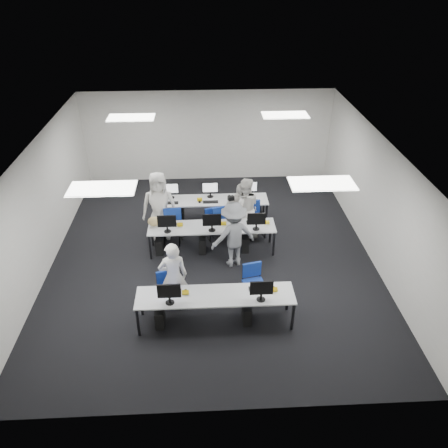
{
  "coord_description": "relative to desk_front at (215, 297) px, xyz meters",
  "views": [
    {
      "loc": [
        -0.17,
        -9.1,
        6.58
      ],
      "look_at": [
        0.29,
        -0.13,
        1.0
      ],
      "focal_mm": 35.0,
      "sensor_mm": 36.0,
      "label": 1
    }
  ],
  "objects": [
    {
      "name": "dslr_camera",
      "position": [
        0.45,
        2.17,
        1.08
      ],
      "size": [
        0.19,
        0.22,
        0.1
      ],
      "primitive_type": "cube",
      "rotation": [
        0.0,
        0.0,
        3.47
      ],
      "color": "black",
      "rests_on": "photographer"
    },
    {
      "name": "student_1",
      "position": [
        0.88,
        3.27,
        0.17
      ],
      "size": [
        0.85,
        0.67,
        1.71
      ],
      "primitive_type": "imported",
      "rotation": [
        0.0,
        0.0,
        3.17
      ],
      "color": "silver",
      "rests_on": "ground"
    },
    {
      "name": "chair_3",
      "position": [
        0.07,
        3.24,
        -0.42
      ],
      "size": [
        0.51,
        0.54,
        0.81
      ],
      "rotation": [
        0.0,
        0.0,
        0.32
      ],
      "color": "navy",
      "rests_on": "ground"
    },
    {
      "name": "room",
      "position": [
        0.0,
        2.4,
        0.82
      ],
      "size": [
        9.0,
        9.02,
        3.0
      ],
      "color": "black",
      "rests_on": "ground"
    },
    {
      "name": "photographer",
      "position": [
        0.51,
        2.0,
        0.17
      ],
      "size": [
        1.24,
        0.95,
        1.7
      ],
      "primitive_type": "imported",
      "rotation": [
        0.0,
        0.0,
        3.47
      ],
      "color": "gray",
      "rests_on": "ground"
    },
    {
      "name": "chair_2",
      "position": [
        -1.03,
        3.09,
        -0.4
      ],
      "size": [
        0.48,
        0.52,
        0.89
      ],
      "rotation": [
        0.0,
        0.0,
        -0.11
      ],
      "color": "navy",
      "rests_on": "ground"
    },
    {
      "name": "ceiling_panels",
      "position": [
        0.0,
        2.4,
        2.3
      ],
      "size": [
        5.2,
        4.6,
        0.02
      ],
      "color": "white",
      "rests_on": "room"
    },
    {
      "name": "equipment_front",
      "position": [
        -0.19,
        -0.02,
        -0.32
      ],
      "size": [
        2.51,
        0.41,
        1.19
      ],
      "color": "#0D23B5",
      "rests_on": "desk_front"
    },
    {
      "name": "chair_5",
      "position": [
        -1.03,
        3.34,
        -0.37
      ],
      "size": [
        0.52,
        0.56,
        0.98
      ],
      "rotation": [
        0.0,
        0.0,
        0.09
      ],
      "color": "navy",
      "rests_on": "ground"
    },
    {
      "name": "desk_mid",
      "position": [
        0.0,
        2.6,
        0.0
      ],
      "size": [
        3.2,
        0.7,
        0.73
      ],
      "color": "#AEB0B2",
      "rests_on": "ground"
    },
    {
      "name": "chair_4",
      "position": [
        1.17,
        3.28,
        -0.38
      ],
      "size": [
        0.6,
        0.63,
        0.95
      ],
      "rotation": [
        0.0,
        0.0,
        0.3
      ],
      "color": "navy",
      "rests_on": "ground"
    },
    {
      "name": "student_3",
      "position": [
        0.76,
        3.33,
        0.09
      ],
      "size": [
        0.92,
        0.42,
        1.54
      ],
      "primitive_type": "imported",
      "rotation": [
        0.0,
        0.0,
        0.05
      ],
      "color": "silver",
      "rests_on": "ground"
    },
    {
      "name": "handbag",
      "position": [
        -1.45,
        2.71,
        0.18
      ],
      "size": [
        0.34,
        0.24,
        0.25
      ],
      "primitive_type": "ellipsoid",
      "rotation": [
        0.0,
        0.0,
        0.14
      ],
      "color": "tan",
      "rests_on": "desk_mid"
    },
    {
      "name": "chair_0",
      "position": [
        -1.0,
        0.54,
        -0.41
      ],
      "size": [
        0.53,
        0.55,
        0.84
      ],
      "rotation": [
        0.0,
        0.0,
        0.31
      ],
      "color": "navy",
      "rests_on": "ground"
    },
    {
      "name": "chair_7",
      "position": [
        0.93,
        3.5,
        -0.37
      ],
      "size": [
        0.5,
        0.55,
        0.98
      ],
      "rotation": [
        0.0,
        0.0,
        -0.05
      ],
      "color": "navy",
      "rests_on": "ground"
    },
    {
      "name": "chair_6",
      "position": [
        0.17,
        3.45,
        -0.39
      ],
      "size": [
        0.57,
        0.6,
        0.91
      ],
      "rotation": [
        0.0,
        0.0,
        0.32
      ],
      "color": "navy",
      "rests_on": "ground"
    },
    {
      "name": "student_0",
      "position": [
        -0.86,
        0.51,
        0.15
      ],
      "size": [
        0.66,
        0.49,
        1.66
      ],
      "primitive_type": "imported",
      "rotation": [
        0.0,
        0.0,
        3.3
      ],
      "color": "silver",
      "rests_on": "ground"
    },
    {
      "name": "chair_1",
      "position": [
        0.86,
        0.62,
        -0.4
      ],
      "size": [
        0.54,
        0.57,
        0.9
      ],
      "rotation": [
        0.0,
        0.0,
        0.23
      ],
      "color": "navy",
      "rests_on": "ground"
    },
    {
      "name": "equipment_back",
      "position": [
        0.19,
        4.02,
        -0.32
      ],
      "size": [
        2.91,
        0.41,
        1.19
      ],
      "color": "white",
      "rests_on": "desk_back"
    },
    {
      "name": "equipment_mid",
      "position": [
        -0.19,
        2.58,
        -0.32
      ],
      "size": [
        2.91,
        0.41,
        1.19
      ],
      "color": "white",
      "rests_on": "desk_mid"
    },
    {
      "name": "student_2",
      "position": [
        -1.35,
        3.37,
        0.26
      ],
      "size": [
        0.92,
        0.6,
        1.87
      ],
      "primitive_type": "imported",
      "rotation": [
        0.0,
        0.0,
        0.01
      ],
      "color": "silver",
      "rests_on": "ground"
    },
    {
      "name": "desk_back",
      "position": [
        0.0,
        4.0,
        0.0
      ],
      "size": [
        3.2,
        0.7,
        0.73
      ],
      "color": "#AEB0B2",
      "rests_on": "ground"
    },
    {
      "name": "desk_front",
      "position": [
        0.0,
        0.0,
        0.0
      ],
      "size": [
        3.2,
        0.7,
        0.73
      ],
      "color": "#AEB0B2",
      "rests_on": "ground"
    }
  ]
}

